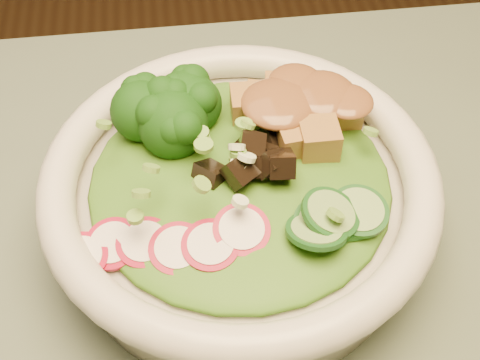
{
  "coord_description": "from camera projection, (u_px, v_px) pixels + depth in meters",
  "views": [
    {
      "loc": [
        0.13,
        -0.13,
        1.14
      ],
      "look_at": [
        0.17,
        0.15,
        0.81
      ],
      "focal_mm": 50.0,
      "sensor_mm": 36.0,
      "label": 1
    }
  ],
  "objects": [
    {
      "name": "peanut_sauce",
      "position": [
        298.0,
        102.0,
        0.45
      ],
      "size": [
        0.07,
        0.05,
        0.02
      ],
      "primitive_type": "ellipsoid",
      "color": "brown",
      "rests_on": "tofu_cubes"
    },
    {
      "name": "mushroom_heap",
      "position": [
        251.0,
        155.0,
        0.43
      ],
      "size": [
        0.09,
        0.09,
        0.04
      ],
      "primitive_type": null,
      "rotation": [
        0.0,
        0.0,
        -0.38
      ],
      "color": "black",
      "rests_on": "salad_bowl"
    },
    {
      "name": "scallion_garnish",
      "position": [
        240.0,
        155.0,
        0.42
      ],
      "size": [
        0.19,
        0.19,
        0.02
      ],
      "primitive_type": null,
      "color": "#6CA239",
      "rests_on": "salad_bowl"
    },
    {
      "name": "salad_bowl",
      "position": [
        240.0,
        199.0,
        0.45
      ],
      "size": [
        0.26,
        0.26,
        0.07
      ],
      "rotation": [
        0.0,
        0.0,
        -0.38
      ],
      "color": "silver",
      "rests_on": "dining_table"
    },
    {
      "name": "broccoli_florets",
      "position": [
        166.0,
        124.0,
        0.45
      ],
      "size": [
        0.1,
        0.09,
        0.04
      ],
      "primitive_type": null,
      "rotation": [
        0.0,
        0.0,
        -0.38
      ],
      "color": "black",
      "rests_on": "salad_bowl"
    },
    {
      "name": "tofu_cubes",
      "position": [
        297.0,
        115.0,
        0.46
      ],
      "size": [
        0.1,
        0.09,
        0.04
      ],
      "primitive_type": null,
      "rotation": [
        0.0,
        0.0,
        -0.38
      ],
      "color": "olive",
      "rests_on": "salad_bowl"
    },
    {
      "name": "lettuce_bed",
      "position": [
        240.0,
        179.0,
        0.43
      ],
      "size": [
        0.2,
        0.2,
        0.02
      ],
      "primitive_type": "ellipsoid",
      "color": "#2C5C13",
      "rests_on": "salad_bowl"
    },
    {
      "name": "radish_slices",
      "position": [
        177.0,
        242.0,
        0.4
      ],
      "size": [
        0.11,
        0.08,
        0.02
      ],
      "primitive_type": null,
      "rotation": [
        0.0,
        0.0,
        -0.38
      ],
      "color": "maroon",
      "rests_on": "salad_bowl"
    },
    {
      "name": "cucumber_slices",
      "position": [
        322.0,
        217.0,
        0.4
      ],
      "size": [
        0.09,
        0.09,
        0.04
      ],
      "primitive_type": null,
      "rotation": [
        0.0,
        0.0,
        -0.38
      ],
      "color": "#95B464",
      "rests_on": "salad_bowl"
    }
  ]
}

